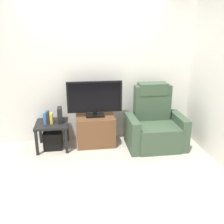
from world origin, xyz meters
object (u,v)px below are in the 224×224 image
object	(u,v)px
television	(95,98)
recliner_armchair	(155,125)
game_console	(60,115)
side_table	(52,127)
book_rightmost	(51,118)
book_leftmost	(45,118)
book_middle	(48,117)
tv_stand	(96,130)
subwoofer_box	(53,139)

from	to	relation	value
television	recliner_armchair	world-z (taller)	television
television	game_console	xyz separation A→B (m)	(-0.60, -0.06, -0.26)
side_table	book_rightmost	size ratio (longest dim) A/B	3.03
television	book_leftmost	distance (m)	0.90
side_table	book_middle	distance (m)	0.19
tv_stand	game_console	size ratio (longest dim) A/B	2.58
side_table	subwoofer_box	distance (m)	0.24
television	game_console	bearing A→B (deg)	-174.44
book_middle	recliner_armchair	bearing A→B (deg)	-3.78
side_table	book_middle	xyz separation A→B (m)	(-0.05, -0.02, 0.18)
recliner_armchair	book_middle	bearing A→B (deg)	173.37
subwoofer_box	book_leftmost	size ratio (longest dim) A/B	1.56
tv_stand	recliner_armchair	distance (m)	1.05
television	recliner_armchair	size ratio (longest dim) A/B	0.88
book_leftmost	book_rightmost	xyz separation A→B (m)	(0.10, 0.00, -0.01)
recliner_armchair	book_rightmost	bearing A→B (deg)	173.26
side_table	book_middle	world-z (taller)	book_middle
side_table	subwoofer_box	bearing A→B (deg)	-153.43
side_table	subwoofer_box	world-z (taller)	side_table
side_table	television	bearing A→B (deg)	5.25
tv_stand	game_console	bearing A→B (deg)	-176.26
book_leftmost	book_rightmost	bearing A→B (deg)	0.00
television	book_leftmost	size ratio (longest dim) A/B	4.76
subwoofer_box	book_leftmost	world-z (taller)	book_leftmost
television	book_middle	world-z (taller)	television
book_middle	side_table	bearing A→B (deg)	21.87
side_table	game_console	bearing A→B (deg)	3.95
recliner_armchair	book_rightmost	xyz separation A→B (m)	(-1.77, 0.12, 0.18)
side_table	recliner_armchair	bearing A→B (deg)	-4.53
book_leftmost	game_console	world-z (taller)	game_console
side_table	game_console	xyz separation A→B (m)	(0.14, 0.01, 0.20)
book_rightmost	book_middle	bearing A→B (deg)	180.00
tv_stand	book_leftmost	bearing A→B (deg)	-175.32
subwoofer_box	book_rightmost	size ratio (longest dim) A/B	1.73
television	recliner_armchair	bearing A→B (deg)	-11.52
tv_stand	side_table	xyz separation A→B (m)	(-0.75, -0.05, 0.13)
book_middle	book_rightmost	bearing A→B (deg)	0.00
subwoofer_box	game_console	bearing A→B (deg)	3.95
book_leftmost	book_rightmost	world-z (taller)	book_leftmost
book_leftmost	book_middle	xyz separation A→B (m)	(0.05, 0.00, 0.01)
game_console	book_rightmost	bearing A→B (deg)	-168.14
subwoofer_box	game_console	distance (m)	0.46
recliner_armchair	book_leftmost	bearing A→B (deg)	173.47
recliner_armchair	game_console	size ratio (longest dim) A/B	4.17
television	book_middle	bearing A→B (deg)	-173.65
recliner_armchair	book_leftmost	world-z (taller)	recliner_armchair
recliner_armchair	tv_stand	bearing A→B (deg)	166.67
subwoofer_box	game_console	xyz separation A→B (m)	(0.15, 0.01, 0.44)
recliner_armchair	book_leftmost	xyz separation A→B (m)	(-1.87, 0.12, 0.19)
side_table	book_rightmost	xyz separation A→B (m)	(0.00, -0.02, 0.16)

